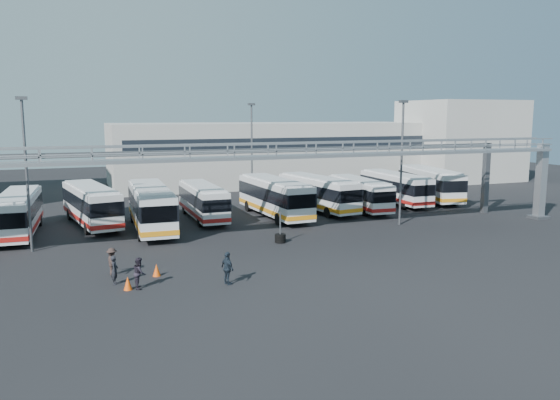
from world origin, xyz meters
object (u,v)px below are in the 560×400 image
object	(u,v)px
pedestrian_a	(115,270)
pedestrian_d	(227,268)
light_pole_mid	(402,156)
light_pole_back	(252,148)
bus_7	(359,193)
pedestrian_b	(139,273)
bus_2	(91,204)
pedestrian_c	(112,262)
bus_4	(203,200)
bus_3	(151,206)
bus_9	(430,183)
bus_1	(18,212)
bus_6	(318,192)
bus_8	(395,187)
cone_right	(157,270)
tire_stack	(280,237)
bus_5	(274,196)
cone_left	(128,283)
light_pole_left	(26,166)

from	to	relation	value
pedestrian_a	pedestrian_d	distance (m)	6.08
light_pole_mid	light_pole_back	size ratio (longest dim) A/B	1.00
bus_7	light_pole_back	bearing A→B (deg)	141.18
pedestrian_b	bus_2	bearing A→B (deg)	11.63
pedestrian_b	pedestrian_c	xyz separation A→B (m)	(-1.18, 2.98, -0.04)
bus_4	pedestrian_a	bearing A→B (deg)	-117.51
pedestrian_b	pedestrian_a	bearing A→B (deg)	51.48
light_pole_back	bus_3	size ratio (longest dim) A/B	0.87
bus_3	bus_9	world-z (taller)	bus_3
bus_2	bus_7	world-z (taller)	bus_2
light_pole_back	bus_1	distance (m)	23.10
bus_6	bus_4	bearing A→B (deg)	173.15
bus_8	pedestrian_c	distance (m)	33.11
bus_3	light_pole_mid	bearing A→B (deg)	-12.94
pedestrian_b	cone_right	size ratio (longest dim) A/B	2.35
light_pole_back	pedestrian_a	size ratio (longest dim) A/B	6.52
bus_4	bus_8	bearing A→B (deg)	3.72
pedestrian_c	tire_stack	size ratio (longest dim) A/B	0.71
light_pole_mid	bus_2	distance (m)	25.77
bus_9	pedestrian_c	distance (m)	37.54
bus_5	cone_left	bearing A→B (deg)	-133.64
bus_9	pedestrian_d	bearing A→B (deg)	-132.10
light_pole_left	bus_6	size ratio (longest dim) A/B	0.92
bus_1	tire_stack	size ratio (longest dim) A/B	4.84
cone_left	light_pole_left	bearing A→B (deg)	116.04
bus_1	cone_right	size ratio (longest dim) A/B	15.31
bus_4	pedestrian_b	world-z (taller)	bus_4
light_pole_left	bus_8	bearing A→B (deg)	14.16
light_pole_mid	bus_6	distance (m)	9.95
bus_9	bus_1	bearing A→B (deg)	-163.70
pedestrian_a	cone_right	size ratio (longest dim) A/B	2.22
bus_5	cone_right	bearing A→B (deg)	-133.47
bus_9	cone_left	world-z (taller)	bus_9
bus_4	bus_6	size ratio (longest dim) A/B	0.91
bus_1	light_pole_left	bearing A→B (deg)	-75.58
bus_5	tire_stack	xyz separation A→B (m)	(-3.06, -9.50, -1.53)
bus_1	bus_6	size ratio (longest dim) A/B	0.98
bus_6	pedestrian_a	bearing A→B (deg)	-147.64
bus_4	pedestrian_a	size ratio (longest dim) A/B	6.42
bus_6	bus_5	bearing A→B (deg)	-172.09
bus_2	bus_7	distance (m)	24.31
pedestrian_b	pedestrian_d	distance (m)	4.61
bus_8	cone_right	distance (m)	31.69
pedestrian_d	tire_stack	world-z (taller)	tire_stack
bus_6	cone_right	world-z (taller)	bus_6
light_pole_back	pedestrian_a	bearing A→B (deg)	-123.30
light_pole_back	bus_2	distance (m)	17.55
light_pole_back	bus_4	world-z (taller)	light_pole_back
bus_1	bus_9	size ratio (longest dim) A/B	0.93
pedestrian_a	bus_7	bearing A→B (deg)	-41.31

